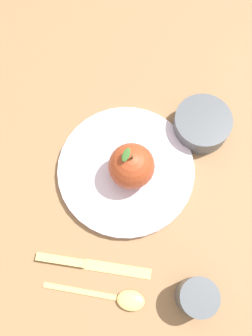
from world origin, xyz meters
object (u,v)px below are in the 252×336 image
object	(u,v)px
cup	(197,297)
knife	(83,264)
side_bowl	(202,123)
apple	(132,166)
dinner_plate	(126,170)
spoon	(119,298)

from	to	relation	value
cup	knife	distance (m)	0.20
side_bowl	apple	bearing A→B (deg)	53.91
dinner_plate	spoon	xyz separation A→B (m)	(-0.06, 0.22, -0.00)
dinner_plate	side_bowl	world-z (taller)	side_bowl
apple	knife	size ratio (longest dim) A/B	0.47
knife	spoon	world-z (taller)	spoon
knife	cup	bearing A→B (deg)	-177.17
dinner_plate	side_bowl	bearing A→B (deg)	-130.28
apple	side_bowl	xyz separation A→B (m)	(-0.10, -0.13, -0.03)
cup	side_bowl	bearing A→B (deg)	-76.73
side_bowl	spoon	world-z (taller)	side_bowl
side_bowl	spoon	size ratio (longest dim) A/B	0.61
dinner_plate	side_bowl	xyz separation A→B (m)	(-0.11, -0.13, 0.02)
dinner_plate	apple	xyz separation A→B (m)	(-0.01, 0.00, 0.05)
dinner_plate	spoon	size ratio (longest dim) A/B	1.44
apple	knife	distance (m)	0.19
cup	spoon	xyz separation A→B (m)	(0.12, 0.04, -0.03)
apple	cup	bearing A→B (deg)	134.76
apple	cup	size ratio (longest dim) A/B	1.50
side_bowl	spoon	distance (m)	0.35
apple	spoon	world-z (taller)	apple
apple	spoon	distance (m)	0.23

